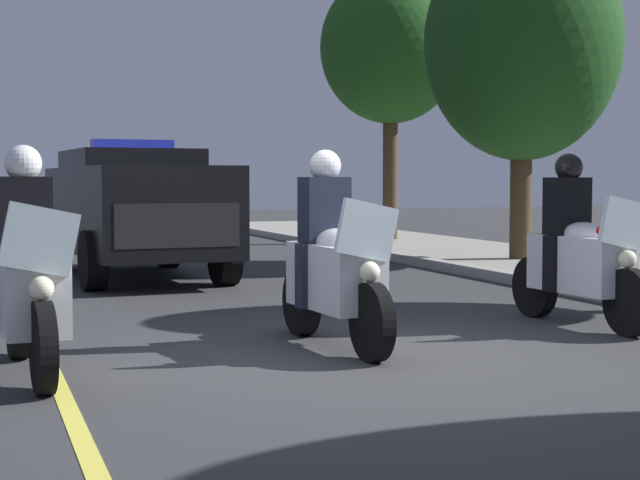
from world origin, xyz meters
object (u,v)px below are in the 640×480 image
Objects in this scene: tree_far_back at (523,43)px; police_motorcycle_lead_left at (28,282)px; tree_behind_suv at (391,49)px; police_motorcycle_lead_right at (333,267)px; police_motorcycle_trailing at (579,256)px; police_suv at (134,206)px.

police_motorcycle_lead_left is at bearing -48.79° from tree_far_back.
tree_behind_suv is (-6.09, 0.16, 0.66)m from tree_far_back.
police_motorcycle_lead_left and police_motorcycle_lead_right have the same top height.
police_motorcycle_lead_left and police_motorcycle_trailing have the same top height.
tree_behind_suv reaches higher than police_motorcycle_lead_right.
police_motorcycle_lead_left is 1.00× the size of police_motorcycle_trailing.
tree_behind_suv is (-13.56, 8.69, 3.74)m from police_motorcycle_lead_left.
police_suv is at bearing 165.36° from police_motorcycle_lead_left.
police_motorcycle_lead_right is 0.38× the size of tree_far_back.
police_motorcycle_lead_left is 7.50m from police_suv.
tree_behind_suv is at bearing 155.03° from police_motorcycle_lead_right.
police_motorcycle_trailing is (-0.83, 5.31, 0.00)m from police_motorcycle_lead_left.
police_motorcycle_lead_left is at bearing -32.64° from tree_behind_suv.
police_motorcycle_trailing is (-0.42, 2.74, 0.00)m from police_motorcycle_lead_right.
tree_behind_suv is (-12.73, 3.38, 3.74)m from police_motorcycle_trailing.
tree_behind_suv reaches higher than police_suv.
police_motorcycle_lead_left is 5.37m from police_motorcycle_trailing.
tree_far_back is at bearing 91.92° from police_suv.
police_suv is 7.17m from tree_far_back.
police_motorcycle_lead_right is 0.43× the size of police_suv.
tree_far_back is at bearing -1.49° from tree_behind_suv.
police_motorcycle_trailing is 8.00m from tree_far_back.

